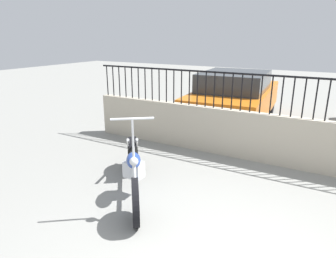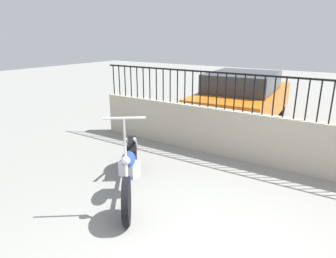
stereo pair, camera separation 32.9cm
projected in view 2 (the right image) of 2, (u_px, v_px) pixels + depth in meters
name	position (u px, v px, depth m)	size (l,w,h in m)	color
low_wall	(295.00, 145.00, 5.15)	(8.52, 0.18, 0.92)	#B2A893
fence_railing	(303.00, 92.00, 4.88)	(8.52, 0.04, 0.71)	black
motorcycle_blue	(130.00, 166.00, 4.56)	(1.45, 1.85, 1.34)	black
car_orange	(243.00, 98.00, 7.98)	(2.08, 4.20, 1.37)	black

